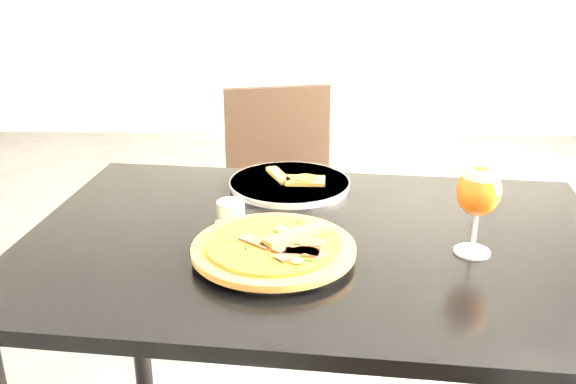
{
  "coord_description": "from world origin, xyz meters",
  "views": [
    {
      "loc": [
        -0.01,
        -1.53,
        1.32
      ],
      "look_at": [
        -0.04,
        -0.29,
        0.83
      ],
      "focal_mm": 40.0,
      "sensor_mm": 36.0,
      "label": 1
    }
  ],
  "objects_px": {
    "beer_glass": "(479,192)",
    "pizza": "(274,246)",
    "dining_table": "(316,276)",
    "chair_far": "(284,202)"
  },
  "relations": [
    {
      "from": "dining_table",
      "to": "chair_far",
      "type": "relative_size",
      "value": 1.5
    },
    {
      "from": "chair_far",
      "to": "pizza",
      "type": "distance_m",
      "value": 1.02
    },
    {
      "from": "beer_glass",
      "to": "pizza",
      "type": "bearing_deg",
      "value": -175.27
    },
    {
      "from": "dining_table",
      "to": "pizza",
      "type": "distance_m",
      "value": 0.17
    },
    {
      "from": "chair_far",
      "to": "beer_glass",
      "type": "height_order",
      "value": "beer_glass"
    },
    {
      "from": "pizza",
      "to": "beer_glass",
      "type": "bearing_deg",
      "value": 4.73
    },
    {
      "from": "pizza",
      "to": "dining_table",
      "type": "bearing_deg",
      "value": 48.78
    },
    {
      "from": "dining_table",
      "to": "pizza",
      "type": "height_order",
      "value": "pizza"
    },
    {
      "from": "chair_far",
      "to": "beer_glass",
      "type": "bearing_deg",
      "value": -79.24
    },
    {
      "from": "dining_table",
      "to": "chair_far",
      "type": "xyz_separation_m",
      "value": [
        -0.1,
        0.88,
        -0.19
      ]
    }
  ]
}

